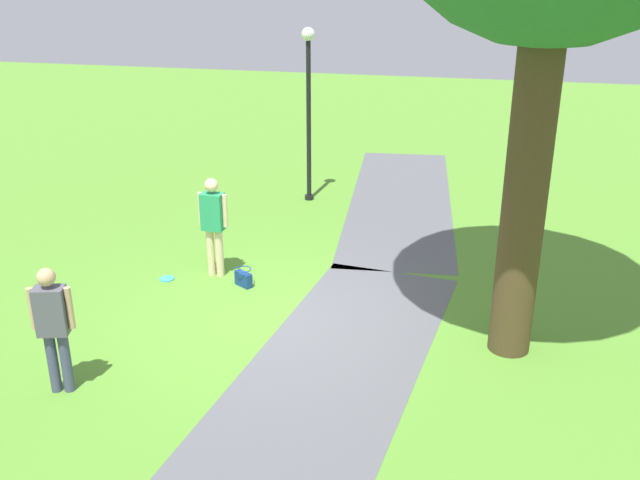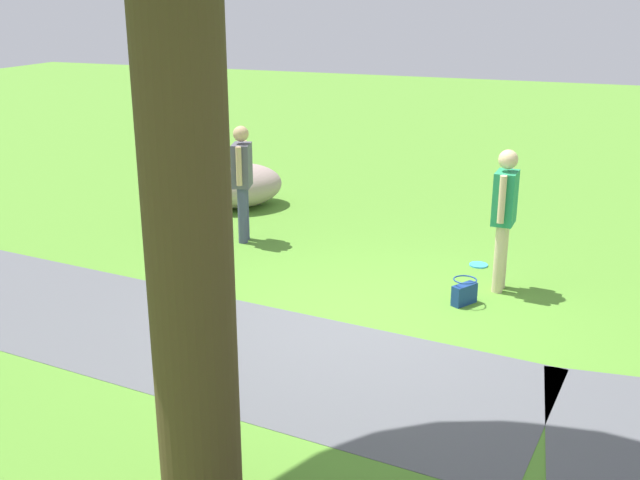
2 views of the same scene
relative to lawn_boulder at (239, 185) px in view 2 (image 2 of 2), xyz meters
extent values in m
plane|color=#56902E|center=(-3.38, 3.65, -0.36)|extent=(48.00, 48.00, 0.00)
cube|color=#57585D|center=(-1.45, 4.70, -0.35)|extent=(8.19, 3.04, 0.01)
cylinder|color=#4A3920|center=(-3.26, 7.03, 1.99)|extent=(0.56, 0.56, 4.69)
ellipsoid|color=#A89087|center=(0.00, 0.00, 0.00)|extent=(1.84, 1.87, 0.71)
cylinder|color=beige|center=(-4.60, 2.28, 0.06)|extent=(0.13, 0.13, 0.83)
cylinder|color=beige|center=(-4.61, 2.12, 0.06)|extent=(0.13, 0.13, 0.83)
cube|color=#25915B|center=(-4.60, 2.20, 0.79)|extent=(0.25, 0.37, 0.62)
cylinder|color=beige|center=(-4.59, 2.42, 0.82)|extent=(0.08, 0.08, 0.56)
cylinder|color=beige|center=(-4.61, 1.98, 0.82)|extent=(0.08, 0.08, 0.56)
sphere|color=beige|center=(-4.60, 2.20, 1.24)|extent=(0.23, 0.23, 0.23)
cylinder|color=#434769|center=(-0.92, 1.70, 0.05)|extent=(0.13, 0.13, 0.81)
cylinder|color=#434769|center=(-0.88, 1.54, 0.05)|extent=(0.13, 0.13, 0.81)
cube|color=#52515E|center=(-0.90, 1.62, 0.76)|extent=(0.33, 0.41, 0.61)
cylinder|color=tan|center=(-0.96, 1.83, 0.79)|extent=(0.08, 0.08, 0.54)
cylinder|color=tan|center=(-0.84, 1.41, 0.79)|extent=(0.08, 0.08, 0.54)
sphere|color=tan|center=(-0.90, 1.62, 1.20)|extent=(0.22, 0.22, 0.22)
cube|color=navy|center=(-4.30, 2.80, -0.24)|extent=(0.27, 0.34, 0.24)
torus|color=navy|center=(-4.30, 2.80, -0.06)|extent=(0.37, 0.37, 0.02)
cube|color=black|center=(0.62, 1.18, -0.16)|extent=(0.29, 0.21, 0.40)
cube|color=black|center=(0.61, 1.05, -0.24)|extent=(0.20, 0.07, 0.18)
cylinder|color=#3AA5E0|center=(-4.24, 1.46, -0.35)|extent=(0.24, 0.24, 0.02)
camera|label=1|loc=(5.62, 6.49, 4.64)|focal=39.57mm
camera|label=2|loc=(-5.66, 10.97, 3.10)|focal=42.78mm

